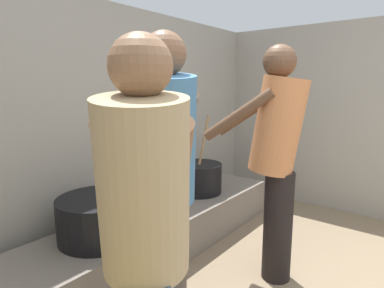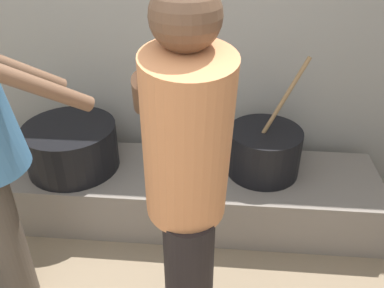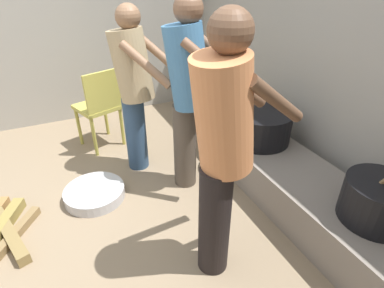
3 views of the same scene
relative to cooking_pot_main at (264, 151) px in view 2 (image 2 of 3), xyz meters
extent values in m
cube|color=#9E998E|center=(-0.95, 0.47, 0.52)|extent=(4.85, 0.20, 2.02)
cube|color=slate|center=(-0.59, -0.05, -0.31)|extent=(2.61, 0.60, 0.34)
cylinder|color=black|center=(0.00, 0.00, 0.00)|extent=(0.44, 0.44, 0.28)
cylinder|color=#937047|center=(0.08, 0.00, 0.34)|extent=(0.25, 0.07, 0.51)
cylinder|color=black|center=(-1.18, -0.05, 0.00)|extent=(0.56, 0.56, 0.28)
cylinder|color=#4C4238|center=(-1.29, -0.76, -0.10)|extent=(0.20, 0.20, 0.78)
cylinder|color=brown|center=(-1.00, -0.67, 0.68)|extent=(0.38, 0.39, 0.36)
cylinder|color=brown|center=(-1.20, -0.48, 0.68)|extent=(0.38, 0.39, 0.36)
cylinder|color=#D17F4C|center=(-0.37, -0.94, 0.62)|extent=(0.38, 0.45, 0.67)
sphere|color=brown|center=(-0.37, -0.93, 1.03)|extent=(0.22, 0.22, 0.22)
cylinder|color=brown|center=(-0.30, -0.68, 0.68)|extent=(0.18, 0.48, 0.36)
cylinder|color=brown|center=(-0.56, -0.74, 0.68)|extent=(0.18, 0.48, 0.36)
camera|label=1|loc=(-2.41, -1.81, 0.87)|focal=30.27mm
camera|label=2|loc=(-0.26, -2.09, 1.32)|focal=37.92mm
camera|label=3|loc=(0.84, -1.69, 1.28)|focal=28.61mm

